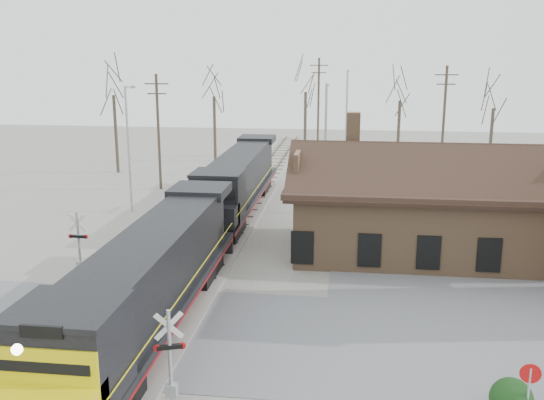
{
  "coord_description": "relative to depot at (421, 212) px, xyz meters",
  "views": [
    {
      "loc": [
        7.78,
        -22.35,
        11.23
      ],
      "look_at": [
        3.76,
        9.0,
        3.58
      ],
      "focal_mm": 40.0,
      "sensor_mm": 36.0,
      "label": 1
    }
  ],
  "objects": [
    {
      "name": "tree_a",
      "position": [
        -26.41,
        21.12,
        6.23
      ],
      "size": [
        4.95,
        4.95,
        12.12
      ],
      "color": "#382D23",
      "rests_on": "ground"
    },
    {
      "name": "crossbuck_far",
      "position": [
        -17.52,
        -6.83,
        -0.69
      ],
      "size": [
        1.02,
        0.27,
        3.59
      ],
      "rotation": [
        0.0,
        0.0,
        3.12
      ],
      "color": "#A5A8AD",
      "rests_on": "ground"
    },
    {
      "name": "ground",
      "position": [
        -11.99,
        -12.0,
        -2.41
      ],
      "size": [
        140.0,
        140.0,
        0.0
      ],
      "primitive_type": "plane",
      "color": "#A39E94",
      "rests_on": "ground"
    },
    {
      "name": "crossbuck_near",
      "position": [
        -9.58,
        -17.59,
        -0.71
      ],
      "size": [
        0.98,
        0.41,
        3.55
      ],
      "rotation": [
        0.0,
        0.0,
        0.34
      ],
      "color": "#A5A8AD",
      "rests_on": "ground"
    },
    {
      "name": "depot",
      "position": [
        0.0,
        0.0,
        0.0
      ],
      "size": [
        15.2,
        9.31,
        7.9
      ],
      "color": "#8A6647",
      "rests_on": "ground"
    },
    {
      "name": "hedge_a",
      "position": [
        1.09,
        -16.54,
        -1.73
      ],
      "size": [
        1.35,
        1.35,
        1.35
      ],
      "primitive_type": "sphere",
      "color": "black",
      "rests_on": "ground"
    },
    {
      "name": "tree_b",
      "position": [
        -18.49,
        28.92,
        5.55
      ],
      "size": [
        4.56,
        4.56,
        11.18
      ],
      "color": "#382D23",
      "rests_on": "ground"
    },
    {
      "name": "tree_d",
      "position": [
        0.81,
        29.07,
        5.24
      ],
      "size": [
        4.38,
        4.38,
        10.74
      ],
      "color": "#382D23",
      "rests_on": "ground"
    },
    {
      "name": "tree_c",
      "position": [
        -9.15,
        33.39,
        5.87
      ],
      "size": [
        4.74,
        4.74,
        11.61
      ],
      "color": "#382D23",
      "rests_on": "ground"
    },
    {
      "name": "streetlight_c",
      "position": [
        -4.52,
        23.01,
        3.04
      ],
      "size": [
        0.25,
        2.04,
        9.81
      ],
      "color": "#A5A8AD",
      "rests_on": "ground"
    },
    {
      "name": "road",
      "position": [
        -11.99,
        -12.0,
        -2.39
      ],
      "size": [
        60.0,
        9.0,
        0.03
      ],
      "primitive_type": "cube",
      "color": "slate",
      "rests_on": "ground"
    },
    {
      "name": "tree_e",
      "position": [
        9.44,
        26.36,
        4.73
      ],
      "size": [
        4.09,
        4.09,
        10.03
      ],
      "color": "#382D23",
      "rests_on": "ground"
    },
    {
      "name": "utility_pole_a",
      "position": [
        -20.03,
        14.46,
        2.63
      ],
      "size": [
        2.0,
        0.24,
        9.63
      ],
      "color": "#382D23",
      "rests_on": "ground"
    },
    {
      "name": "locomotive_lead",
      "position": [
        -11.99,
        -12.76,
        -0.1
      ],
      "size": [
        2.95,
        19.79,
        4.39
      ],
      "color": "black",
      "rests_on": "ground"
    },
    {
      "name": "utility_pole_c",
      "position": [
        3.99,
        20.5,
        2.95
      ],
      "size": [
        2.0,
        0.24,
        10.25
      ],
      "color": "#382D23",
      "rests_on": "ground"
    },
    {
      "name": "track_main",
      "position": [
        -11.99,
        3.0,
        -2.34
      ],
      "size": [
        3.4,
        90.0,
        0.24
      ],
      "color": "#A39E94",
      "rests_on": "ground"
    },
    {
      "name": "locomotive_trailing",
      "position": [
        -11.99,
        7.31,
        -0.1
      ],
      "size": [
        2.95,
        19.79,
        4.16
      ],
      "color": "black",
      "rests_on": "ground"
    },
    {
      "name": "streetlight_a",
      "position": [
        -19.86,
        7.06,
        2.66
      ],
      "size": [
        0.25,
        2.04,
        9.05
      ],
      "color": "#A5A8AD",
      "rests_on": "ground"
    },
    {
      "name": "track_siding",
      "position": [
        -16.49,
        3.0,
        -2.34
      ],
      "size": [
        3.4,
        90.0,
        0.24
      ],
      "color": "#A39E94",
      "rests_on": "ground"
    },
    {
      "name": "utility_pole_b",
      "position": [
        -7.71,
        33.3,
        3.22
      ],
      "size": [
        2.0,
        0.24,
        10.8
      ],
      "color": "#382D23",
      "rests_on": "ground"
    },
    {
      "name": "do_not_enter_sign",
      "position": [
        1.44,
        -16.98,
        -0.9
      ],
      "size": [
        0.64,
        0.09,
        2.16
      ],
      "rotation": [
        0.0,
        0.0,
        -0.08
      ],
      "color": "#A5A8AD",
      "rests_on": "ground"
    },
    {
      "name": "streetlight_b",
      "position": [
        -5.87,
        8.56,
        2.74
      ],
      "size": [
        0.25,
        2.04,
        9.22
      ],
      "color": "#A5A8AD",
      "rests_on": "ground"
    }
  ]
}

